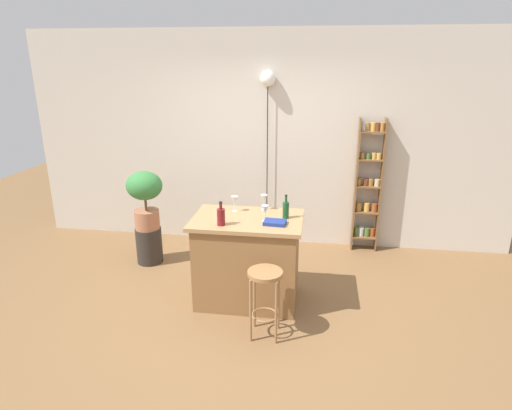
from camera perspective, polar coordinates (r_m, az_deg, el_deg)
name	(u,v)px	position (r m, az deg, el deg)	size (l,w,h in m)	color
ground	(243,314)	(4.48, -1.70, -14.12)	(12.00, 12.00, 0.00)	brown
back_wall	(268,141)	(5.79, 1.53, 8.43)	(6.40, 0.10, 2.80)	beige
kitchen_counter	(248,259)	(4.52, -1.10, -7.15)	(1.10, 0.74, 0.92)	olive
bar_stool	(265,289)	(3.94, 1.19, -10.91)	(0.31, 0.31, 0.65)	#997047
spice_shelf	(368,186)	(5.76, 14.48, 2.41)	(0.33, 0.16, 1.75)	brown
plant_stool	(149,245)	(5.59, -13.84, -5.12)	(0.32, 0.32, 0.45)	#2D2823
potted_plant	(145,195)	(5.37, -14.37, 1.32)	(0.43, 0.39, 0.72)	#A86B4C
bottle_olive_oil	(221,216)	(4.14, -4.62, -1.49)	(0.08, 0.08, 0.24)	maroon
bottle_spirits_clear	(286,209)	(4.32, 3.93, -0.59)	(0.06, 0.06, 0.24)	#194C23
wine_glass_left	(235,201)	(4.50, -2.83, 0.58)	(0.07, 0.07, 0.16)	silver
wine_glass_center	(264,199)	(4.55, 1.06, 0.80)	(0.07, 0.07, 0.16)	silver
wine_glass_right	(265,210)	(4.22, 1.20, -0.66)	(0.07, 0.07, 0.16)	silver
cookbook	(275,222)	(4.18, 2.49, -2.30)	(0.21, 0.15, 0.04)	navy
pendant_globe_light	(268,82)	(5.60, 1.56, 15.82)	(0.20, 0.20, 2.29)	black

